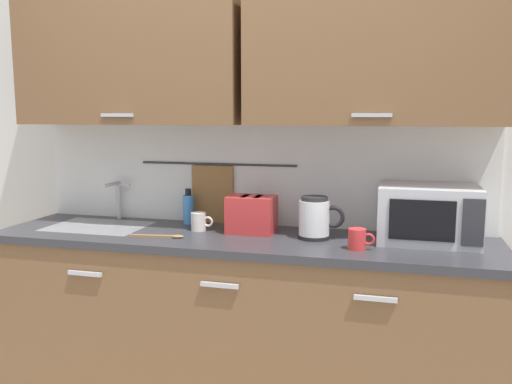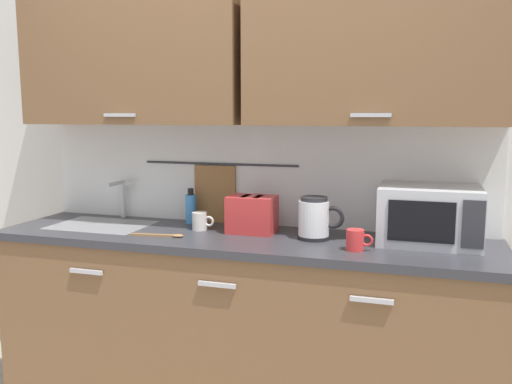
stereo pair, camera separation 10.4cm
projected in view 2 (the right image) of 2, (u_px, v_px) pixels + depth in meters
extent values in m
cube|color=brown|center=(240.00, 324.00, 2.75)|extent=(2.50, 0.60, 0.86)
cube|color=#B7B7BC|center=(86.00, 272.00, 2.62)|extent=(0.18, 0.02, 0.02)
cube|color=#B7B7BC|center=(217.00, 285.00, 2.41)|extent=(0.18, 0.02, 0.02)
cube|color=#B7B7BC|center=(372.00, 300.00, 2.21)|extent=(0.18, 0.02, 0.02)
cube|color=#333338|center=(239.00, 239.00, 2.69)|extent=(2.53, 0.63, 0.04)
cube|color=#9EA0A5|center=(102.00, 233.00, 2.95)|extent=(0.52, 0.38, 0.09)
cube|color=silver|center=(258.00, 161.00, 2.95)|extent=(3.70, 0.06, 2.50)
cube|color=silver|center=(257.00, 175.00, 2.92)|extent=(2.50, 0.01, 0.55)
cube|color=brown|center=(135.00, 59.00, 2.87)|extent=(1.23, 0.33, 0.70)
cube|color=#B7B7BC|center=(120.00, 115.00, 2.75)|extent=(0.18, 0.01, 0.02)
cube|color=brown|center=(376.00, 50.00, 2.50)|extent=(1.23, 0.33, 0.70)
cube|color=#B7B7BC|center=(371.00, 115.00, 2.37)|extent=(0.18, 0.01, 0.02)
cylinder|color=#333338|center=(220.00, 164.00, 2.97)|extent=(0.90, 0.01, 0.01)
cube|color=olive|center=(215.00, 196.00, 3.00)|extent=(0.24, 0.02, 0.34)
cylinder|color=#B2B5BA|center=(123.00, 199.00, 3.14)|extent=(0.03, 0.03, 0.22)
cylinder|color=#B2B5BA|center=(115.00, 184.00, 3.05)|extent=(0.02, 0.16, 0.02)
cube|color=#B2B5BA|center=(129.00, 184.00, 3.12)|extent=(0.07, 0.02, 0.01)
cube|color=silver|center=(429.00, 215.00, 2.50)|extent=(0.46, 0.34, 0.27)
cube|color=black|center=(421.00, 222.00, 2.35)|extent=(0.29, 0.01, 0.18)
cube|color=#2D2D33|center=(473.00, 225.00, 2.29)|extent=(0.09, 0.01, 0.21)
cylinder|color=black|center=(314.00, 237.00, 2.61)|extent=(0.16, 0.16, 0.02)
cylinder|color=white|center=(314.00, 218.00, 2.60)|extent=(0.15, 0.15, 0.17)
cylinder|color=#262628|center=(314.00, 199.00, 2.58)|extent=(0.13, 0.13, 0.02)
torus|color=black|center=(333.00, 218.00, 2.57)|extent=(0.11, 0.02, 0.11)
cylinder|color=#3F8CD8|center=(191.00, 209.00, 2.98)|extent=(0.06, 0.06, 0.16)
cylinder|color=black|center=(191.00, 192.00, 2.96)|extent=(0.03, 0.03, 0.04)
cylinder|color=silver|center=(200.00, 221.00, 2.81)|extent=(0.08, 0.08, 0.09)
torus|color=silver|center=(209.00, 221.00, 2.79)|extent=(0.06, 0.01, 0.06)
cube|color=red|center=(252.00, 214.00, 2.74)|extent=(0.24, 0.17, 0.19)
cube|color=black|center=(246.00, 197.00, 2.74)|extent=(0.03, 0.12, 0.01)
cube|color=black|center=(259.00, 198.00, 2.72)|extent=(0.03, 0.12, 0.01)
cube|color=black|center=(229.00, 208.00, 2.77)|extent=(0.02, 0.02, 0.02)
cylinder|color=red|center=(355.00, 240.00, 2.38)|extent=(0.08, 0.08, 0.09)
torus|color=red|center=(367.00, 240.00, 2.37)|extent=(0.06, 0.01, 0.06)
cube|color=#9E7042|center=(152.00, 235.00, 2.67)|extent=(0.22, 0.05, 0.01)
ellipsoid|color=#9E7042|center=(178.00, 236.00, 2.65)|extent=(0.06, 0.05, 0.01)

